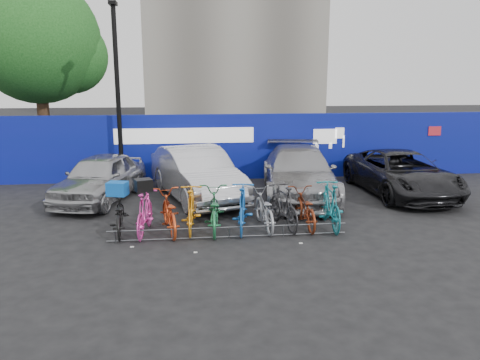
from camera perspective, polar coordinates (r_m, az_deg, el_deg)
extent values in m
plane|color=black|center=(11.61, -1.62, -6.18)|extent=(100.00, 100.00, 0.00)
cube|color=navy|center=(17.18, -3.38, 4.01)|extent=(22.00, 0.15, 2.40)
cube|color=white|center=(16.99, -6.77, 5.39)|extent=(5.00, 0.02, 0.55)
cube|color=white|center=(17.76, 10.33, 5.25)|extent=(1.20, 0.02, 0.90)
cube|color=red|center=(19.43, 22.64, 5.54)|extent=(0.50, 0.02, 0.35)
cylinder|color=#382314|center=(21.90, -22.80, 6.99)|extent=(0.50, 0.50, 4.00)
sphere|color=#164615|center=(21.88, -23.52, 15.35)|extent=(5.20, 5.20, 5.20)
sphere|color=#164615|center=(21.84, -20.05, 14.04)|extent=(3.20, 3.20, 3.20)
cylinder|color=black|center=(16.54, -14.64, 9.58)|extent=(0.16, 0.16, 6.00)
cube|color=black|center=(16.69, -15.24, 20.09)|extent=(0.25, 0.50, 0.12)
cylinder|color=#595B60|center=(10.96, -1.36, -5.79)|extent=(5.60, 0.03, 0.03)
cylinder|color=#595B60|center=(11.03, -1.35, -6.92)|extent=(5.60, 0.03, 0.03)
cylinder|color=#595B60|center=(11.09, -14.95, -6.76)|extent=(0.03, 0.03, 0.28)
cylinder|color=#595B60|center=(10.97, -8.18, -6.67)|extent=(0.03, 0.03, 0.28)
cylinder|color=#595B60|center=(11.00, -1.36, -6.48)|extent=(0.03, 0.03, 0.28)
cylinder|color=#595B60|center=(11.19, 5.33, -6.21)|extent=(0.03, 0.03, 0.28)
cylinder|color=#595B60|center=(11.52, 11.71, -5.87)|extent=(0.03, 0.03, 0.28)
imported|color=#A4A5A9|center=(14.86, -16.70, 0.29)|extent=(2.74, 4.49, 1.43)
imported|color=silver|center=(14.44, -5.32, 0.75)|extent=(3.08, 5.13, 1.60)
imported|color=#9A9B9F|center=(14.81, 7.19, 0.90)|extent=(2.90, 5.58, 1.55)
imported|color=black|center=(15.86, 19.04, 0.80)|extent=(2.42, 5.06, 1.39)
imported|color=black|center=(11.67, -14.55, -4.06)|extent=(0.81, 1.85, 0.94)
imported|color=#E637A1|center=(11.46, -11.55, -3.90)|extent=(0.69, 1.82, 1.07)
imported|color=#BF3F18|center=(11.49, -8.70, -3.90)|extent=(0.99, 2.00, 1.01)
imported|color=orange|center=(11.50, -5.99, -3.56)|extent=(0.62, 1.86, 1.10)
imported|color=#1F6B3C|center=(11.49, -3.24, -3.68)|extent=(0.80, 2.02, 1.05)
imported|color=#195BB4|center=(11.48, 0.30, -3.39)|extent=(0.83, 1.97, 1.15)
imported|color=#94969B|center=(11.68, 2.92, -3.57)|extent=(0.76, 1.90, 0.98)
imported|color=#262628|center=(11.72, 5.33, -3.23)|extent=(0.83, 1.90, 1.11)
imported|color=maroon|center=(11.89, 7.87, -3.44)|extent=(0.67, 1.83, 0.96)
imported|color=#14747F|center=(11.89, 10.94, -3.03)|extent=(0.66, 1.96, 1.16)
cube|color=#0D53B6|center=(11.51, -14.72, -1.03)|extent=(0.53, 0.45, 0.33)
cube|color=black|center=(11.29, -11.70, -0.60)|extent=(0.48, 0.45, 0.28)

